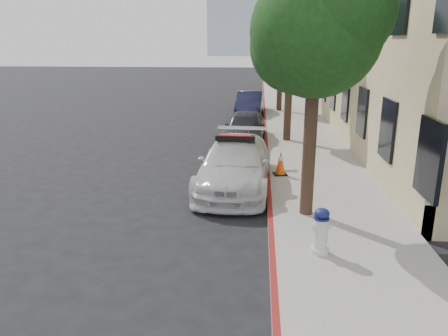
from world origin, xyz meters
TOP-DOWN VIEW (x-y plane):
  - ground at (0.00, 0.00)m, footprint 120.00×120.00m
  - sidewalk at (3.60, 10.00)m, footprint 3.20×50.00m
  - curb_strip at (2.06, 10.00)m, footprint 0.12×50.00m
  - building at (9.20, 15.00)m, footprint 8.00×36.00m
  - tree_near at (2.93, -2.01)m, footprint 2.92×2.82m
  - tree_mid at (2.93, 5.99)m, footprint 2.77×2.64m
  - tree_far at (2.93, 13.99)m, footprint 3.10×3.00m
  - police_car at (1.10, 0.18)m, footprint 2.18×4.90m
  - parked_car_mid at (1.20, 5.90)m, footprint 1.74×3.96m
  - parked_car_far at (1.20, 13.00)m, footprint 1.56×4.09m
  - fire_hydrant at (2.96, -4.02)m, footprint 0.38×0.35m
  - traffic_cone at (2.42, 1.06)m, footprint 0.46×0.46m

SIDE VIEW (x-z plane):
  - ground at x=0.00m, z-range 0.00..0.00m
  - sidewalk at x=3.60m, z-range 0.00..0.15m
  - curb_strip at x=2.06m, z-range 0.00..0.15m
  - traffic_cone at x=2.42m, z-range 0.15..0.90m
  - fire_hydrant at x=2.96m, z-range 0.14..1.05m
  - parked_car_mid at x=1.20m, z-range 0.00..1.33m
  - parked_car_far at x=1.20m, z-range 0.00..1.33m
  - police_car at x=1.10m, z-range -0.07..1.48m
  - tree_mid at x=2.93m, z-range 1.45..6.88m
  - tree_near at x=2.93m, z-range 1.46..7.08m
  - tree_far at x=2.93m, z-range 1.48..7.29m
  - building at x=9.20m, z-range 0.00..10.00m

